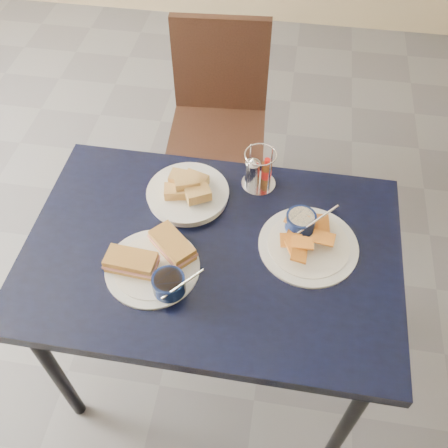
# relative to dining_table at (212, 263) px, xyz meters

# --- Properties ---
(ground) EXTENTS (6.00, 6.00, 0.00)m
(ground) POSITION_rel_dining_table_xyz_m (-0.20, 0.16, -0.68)
(ground) COLOR #545359
(ground) RESTS_ON ground
(dining_table) EXTENTS (1.10, 0.74, 0.75)m
(dining_table) POSITION_rel_dining_table_xyz_m (0.00, 0.00, 0.00)
(dining_table) COLOR black
(dining_table) RESTS_ON ground
(chair_far) EXTENTS (0.45, 0.43, 0.89)m
(chair_far) POSITION_rel_dining_table_xyz_m (-0.13, 0.94, -0.17)
(chair_far) COLOR black
(chair_far) RESTS_ON ground
(sandwich_plate) EXTENTS (0.30, 0.28, 0.12)m
(sandwich_plate) POSITION_rel_dining_table_xyz_m (-0.14, -0.10, 0.10)
(sandwich_plate) COLOR white
(sandwich_plate) RESTS_ON dining_table
(plantain_plate) EXTENTS (0.29, 0.29, 0.12)m
(plantain_plate) POSITION_rel_dining_table_xyz_m (0.27, 0.07, 0.09)
(plantain_plate) COLOR white
(plantain_plate) RESTS_ON dining_table
(bread_basket) EXTENTS (0.25, 0.25, 0.08)m
(bread_basket) POSITION_rel_dining_table_xyz_m (-0.11, 0.19, 0.10)
(bread_basket) COLOR white
(bread_basket) RESTS_ON dining_table
(condiment_caddy) EXTENTS (0.11, 0.11, 0.14)m
(condiment_caddy) POSITION_rel_dining_table_xyz_m (0.10, 0.28, 0.13)
(condiment_caddy) COLOR silver
(condiment_caddy) RESTS_ON dining_table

